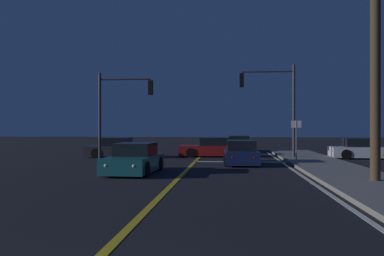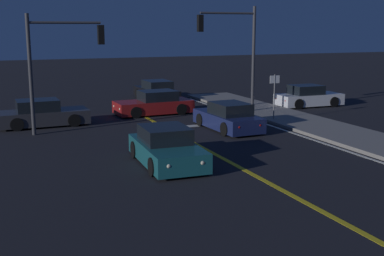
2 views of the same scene
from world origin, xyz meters
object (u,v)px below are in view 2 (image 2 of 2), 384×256
object	(u,v)px
car_lead_oncoming_black	(156,91)
traffic_signal_near_right	(235,44)
car_side_waiting_charcoal	(42,114)
car_distant_tail_navy	(228,118)
car_parked_curb_red	(154,104)
traffic_signal_far_left	(58,55)
car_mid_block_teal	(166,148)
car_far_approaching_white	(308,97)
street_sign_corner	(274,90)

from	to	relation	value
car_lead_oncoming_black	traffic_signal_near_right	world-z (taller)	traffic_signal_near_right
car_side_waiting_charcoal	car_distant_tail_navy	distance (m)	9.32
car_parked_curb_red	car_distant_tail_navy	distance (m)	5.93
traffic_signal_far_left	car_side_waiting_charcoal	bearing A→B (deg)	107.24
car_parked_curb_red	traffic_signal_far_left	distance (m)	7.23
traffic_signal_far_left	car_mid_block_teal	bearing A→B (deg)	-69.30
car_mid_block_teal	car_far_approaching_white	bearing A→B (deg)	-141.20
car_distant_tail_navy	traffic_signal_far_left	bearing A→B (deg)	160.54
traffic_signal_near_right	street_sign_corner	world-z (taller)	traffic_signal_near_right
traffic_signal_far_left	car_distant_tail_navy	bearing A→B (deg)	-17.47
street_sign_corner	traffic_signal_far_left	bearing A→B (deg)	172.56
car_side_waiting_charcoal	car_lead_oncoming_black	xyz separation A→B (m)	(8.32, 6.70, 0.00)
traffic_signal_near_right	car_parked_curb_red	bearing A→B (deg)	-24.22
car_side_waiting_charcoal	traffic_signal_near_right	bearing A→B (deg)	85.32
car_distant_tail_navy	car_lead_oncoming_black	bearing A→B (deg)	87.34
car_far_approaching_white	traffic_signal_near_right	xyz separation A→B (m)	(-5.74, -0.89, 3.42)
car_far_approaching_white	car_parked_curb_red	world-z (taller)	same
car_side_waiting_charcoal	car_lead_oncoming_black	size ratio (longest dim) A/B	0.97
car_side_waiting_charcoal	traffic_signal_far_left	xyz separation A→B (m)	(0.65, -2.08, 3.06)
car_far_approaching_white	car_distant_tail_navy	bearing A→B (deg)	-58.07
car_side_waiting_charcoal	car_mid_block_teal	size ratio (longest dim) A/B	1.05
car_distant_tail_navy	traffic_signal_far_left	size ratio (longest dim) A/B	0.78
car_parked_curb_red	street_sign_corner	distance (m)	6.95
car_mid_block_teal	traffic_signal_far_left	world-z (taller)	traffic_signal_far_left
traffic_signal_near_right	traffic_signal_far_left	bearing A→B (deg)	8.12
car_far_approaching_white	traffic_signal_far_left	xyz separation A→B (m)	(-15.55, -2.29, 3.06)
car_lead_oncoming_black	street_sign_corner	xyz separation A→B (m)	(3.05, -10.18, 1.08)
car_mid_block_teal	traffic_signal_far_left	bearing A→B (deg)	-66.54
car_side_waiting_charcoal	traffic_signal_far_left	distance (m)	3.75
car_mid_block_teal	car_lead_oncoming_black	xyz separation A→B (m)	(5.00, 15.86, 0.00)
car_side_waiting_charcoal	car_parked_curb_red	xyz separation A→B (m)	(6.33, 1.18, 0.00)
traffic_signal_far_left	street_sign_corner	size ratio (longest dim) A/B	2.21
car_side_waiting_charcoal	car_mid_block_teal	bearing A→B (deg)	18.96
car_parked_curb_red	traffic_signal_near_right	world-z (taller)	traffic_signal_near_right
car_side_waiting_charcoal	car_parked_curb_red	world-z (taller)	same
car_side_waiting_charcoal	car_lead_oncoming_black	distance (m)	10.68
car_far_approaching_white	car_mid_block_teal	bearing A→B (deg)	-52.27
car_mid_block_teal	car_parked_curb_red	size ratio (longest dim) A/B	0.95
traffic_signal_far_left	street_sign_corner	bearing A→B (deg)	-7.44
car_lead_oncoming_black	car_distant_tail_navy	distance (m)	11.16
car_mid_block_teal	car_distant_tail_navy	distance (m)	6.77
car_side_waiting_charcoal	street_sign_corner	size ratio (longest dim) A/B	1.79
traffic_signal_near_right	traffic_signal_far_left	world-z (taller)	traffic_signal_near_right
car_mid_block_teal	car_parked_curb_red	world-z (taller)	same
car_mid_block_teal	street_sign_corner	bearing A→B (deg)	-142.03
traffic_signal_near_right	street_sign_corner	distance (m)	3.76
car_mid_block_teal	street_sign_corner	distance (m)	9.91
traffic_signal_near_right	car_lead_oncoming_black	bearing A→B (deg)	-73.85
car_far_approaching_white	street_sign_corner	size ratio (longest dim) A/B	1.70
car_side_waiting_charcoal	car_mid_block_teal	distance (m)	9.74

